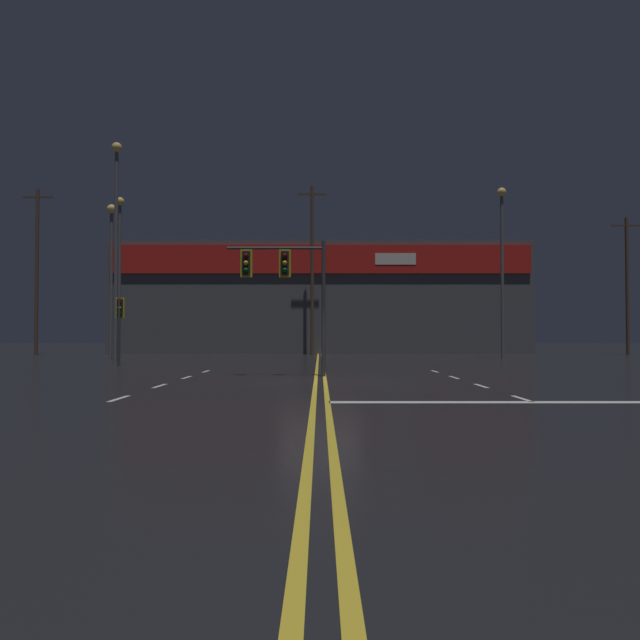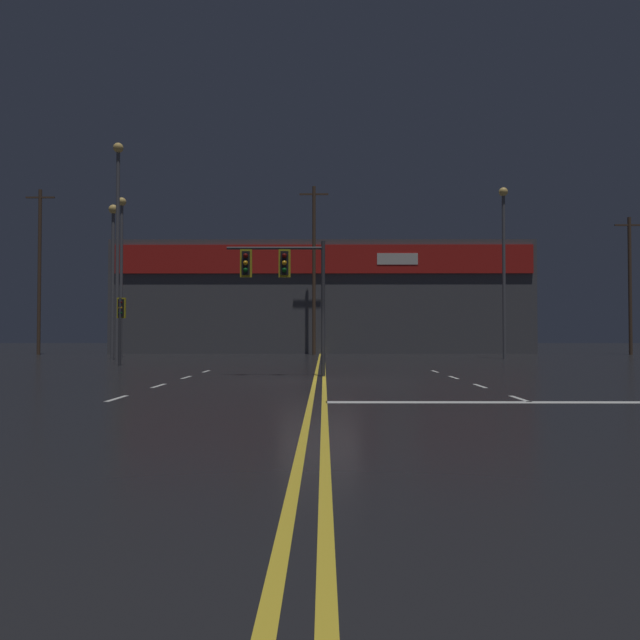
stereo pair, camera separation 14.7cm
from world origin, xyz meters
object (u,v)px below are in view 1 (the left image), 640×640
traffic_signal_median (282,274)px  streetlight_far_right (502,251)px  streetlight_median_approach (116,226)px  streetlight_far_median (111,260)px  traffic_signal_corner_northwest (119,316)px  streetlight_near_left (119,256)px

traffic_signal_median → streetlight_far_right: 21.24m
streetlight_median_approach → streetlight_far_median: streetlight_median_approach is taller
traffic_signal_corner_northwest → streetlight_far_median: streetlight_far_median is taller
traffic_signal_corner_northwest → streetlight_far_right: bearing=22.8°
traffic_signal_median → streetlight_median_approach: streetlight_median_approach is taller
traffic_signal_corner_northwest → streetlight_near_left: bearing=108.1°
streetlight_median_approach → streetlight_far_median: (-1.22, 2.88, -1.54)m
streetlight_near_left → streetlight_far_right: bearing=-3.8°
streetlight_far_right → streetlight_far_median: 23.90m
traffic_signal_median → streetlight_near_left: bearing=122.5°
streetlight_near_left → streetlight_far_right: streetlight_far_right is taller
traffic_signal_median → traffic_signal_corner_northwest: bearing=136.3°
traffic_signal_median → streetlight_far_right: size_ratio=0.45×
traffic_signal_corner_northwest → streetlight_median_approach: 6.85m
streetlight_median_approach → streetlight_far_median: 3.48m
traffic_signal_median → traffic_signal_corner_northwest: size_ratio=1.46×
streetlight_far_right → streetlight_far_median: bearing=-176.1°
streetlight_far_median → streetlight_far_right: bearing=3.9°
traffic_signal_median → streetlight_near_left: size_ratio=0.46×
traffic_signal_median → streetlight_median_approach: bearing=129.0°
streetlight_far_median → streetlight_median_approach: bearing=-66.9°
streetlight_median_approach → streetlight_far_right: 23.07m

